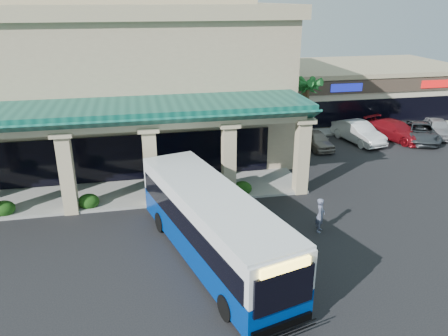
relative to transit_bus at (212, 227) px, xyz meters
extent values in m
plane|color=black|center=(0.62, 1.00, -1.67)|extent=(110.00, 110.00, 0.00)
imported|color=slate|center=(5.89, 1.43, -0.76)|extent=(0.72, 0.80, 1.83)
imported|color=gray|center=(11.05, 14.05, -0.98)|extent=(1.74, 4.11, 1.39)
imported|color=white|center=(15.02, 14.80, -0.81)|extent=(2.78, 5.50, 1.73)
imported|color=maroon|center=(18.48, 14.86, -0.88)|extent=(4.00, 5.93, 1.59)
imported|color=#373C41|center=(20.32, 14.16, -0.91)|extent=(4.44, 6.03, 1.52)
imported|color=#9E9EA4|center=(22.57, 14.90, -0.90)|extent=(3.49, 4.89, 1.55)
camera|label=1|loc=(-2.95, -17.04, 9.57)|focal=35.00mm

